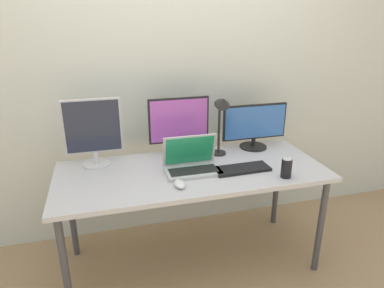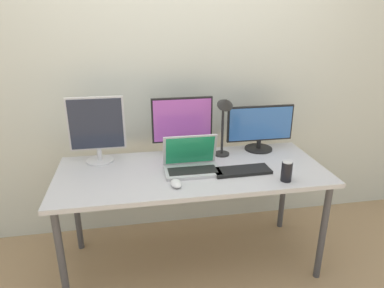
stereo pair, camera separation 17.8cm
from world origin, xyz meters
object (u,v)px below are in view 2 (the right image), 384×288
at_px(work_desk, 192,178).
at_px(laptop_silver, 191,163).
at_px(keyboard_main, 242,171).
at_px(mouse_by_keyboard, 176,183).
at_px(soda_can_near_keyboard, 287,171).
at_px(desk_lamp, 225,115).
at_px(monitor_center, 182,124).
at_px(monitor_left, 97,128).
at_px(monitor_right, 260,127).

xyz_separation_m(work_desk, laptop_silver, (-0.01, -0.01, 0.12)).
height_order(keyboard_main, mouse_by_keyboard, mouse_by_keyboard).
bearing_deg(soda_can_near_keyboard, desk_lamp, 122.86).
distance_m(keyboard_main, soda_can_near_keyboard, 0.29).
height_order(monitor_center, laptop_silver, monitor_center).
relative_size(laptop_silver, keyboard_main, 0.96).
bearing_deg(desk_lamp, laptop_silver, -145.40).
xyz_separation_m(monitor_left, laptop_silver, (0.60, -0.26, -0.19)).
height_order(mouse_by_keyboard, soda_can_near_keyboard, soda_can_near_keyboard).
xyz_separation_m(monitor_right, keyboard_main, (-0.25, -0.36, -0.17)).
height_order(monitor_center, monitor_right, monitor_center).
xyz_separation_m(monitor_right, desk_lamp, (-0.30, -0.10, 0.14)).
bearing_deg(monitor_left, monitor_center, 3.15).
distance_m(monitor_right, keyboard_main, 0.47).
xyz_separation_m(monitor_right, soda_can_near_keyboard, (-0.02, -0.53, -0.11)).
bearing_deg(monitor_center, soda_can_near_keyboard, -44.05).
xyz_separation_m(keyboard_main, mouse_by_keyboard, (-0.45, -0.12, 0.01)).
xyz_separation_m(laptop_silver, desk_lamp, (0.27, 0.18, 0.26)).
height_order(work_desk, monitor_right, monitor_right).
bearing_deg(mouse_by_keyboard, work_desk, 53.65).
bearing_deg(monitor_center, work_desk, -85.86).
relative_size(work_desk, keyboard_main, 4.77).
xyz_separation_m(work_desk, monitor_right, (0.56, 0.27, 0.24)).
distance_m(monitor_center, desk_lamp, 0.31).
relative_size(work_desk, laptop_silver, 4.96).
bearing_deg(monitor_right, laptop_silver, -153.77).
relative_size(monitor_right, soda_can_near_keyboard, 3.99).
relative_size(keyboard_main, mouse_by_keyboard, 3.38).
xyz_separation_m(laptop_silver, keyboard_main, (0.32, -0.08, -0.04)).
bearing_deg(work_desk, desk_lamp, 33.40).
bearing_deg(monitor_center, mouse_by_keyboard, -103.06).
xyz_separation_m(monitor_center, mouse_by_keyboard, (-0.11, -0.49, -0.21)).
height_order(work_desk, laptop_silver, laptop_silver).
distance_m(monitor_left, keyboard_main, 1.01).
relative_size(work_desk, monitor_right, 3.50).
height_order(monitor_left, soda_can_near_keyboard, monitor_left).
distance_m(monitor_right, soda_can_near_keyboard, 0.54).
relative_size(monitor_left, monitor_center, 1.06).
xyz_separation_m(mouse_by_keyboard, soda_can_near_keyboard, (0.67, -0.05, 0.05)).
height_order(monitor_right, desk_lamp, desk_lamp).
distance_m(soda_can_near_keyboard, desk_lamp, 0.57).
bearing_deg(work_desk, soda_can_near_keyboard, -26.03).
xyz_separation_m(laptop_silver, mouse_by_keyboard, (-0.13, -0.20, -0.04)).
height_order(work_desk, soda_can_near_keyboard, soda_can_near_keyboard).
bearing_deg(monitor_left, work_desk, -22.01).
height_order(monitor_center, desk_lamp, desk_lamp).
bearing_deg(monitor_center, monitor_left, -176.85).
xyz_separation_m(monitor_right, mouse_by_keyboard, (-0.70, -0.48, -0.16)).
bearing_deg(laptop_silver, monitor_center, 92.61).
relative_size(monitor_center, soda_can_near_keyboard, 3.44).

